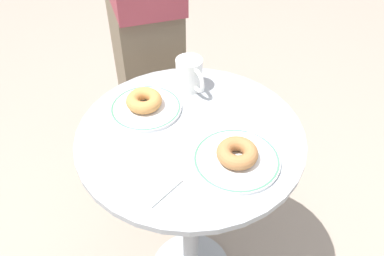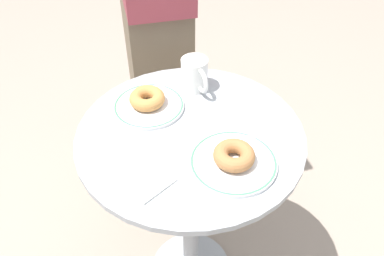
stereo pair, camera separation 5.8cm
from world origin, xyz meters
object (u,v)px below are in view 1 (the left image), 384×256
Objects in this scene: paper_napkin at (150,181)px; person_figure at (142,16)px; cafe_table at (190,188)px; coffee_mug at (190,75)px; donut_cinnamon at (237,153)px; donut_old_fashioned at (144,100)px; plate_right at (236,160)px; plate_left at (146,108)px.

person_figure is (-0.57, 0.45, 0.06)m from paper_napkin.
cafe_table is 0.31m from paper_napkin.
coffee_mug is at bearing -18.51° from person_figure.
donut_cinnamon is 0.88× the size of paper_napkin.
donut_old_fashioned is 0.87× the size of paper_napkin.
person_figure is (-0.67, 0.26, 0.03)m from donut_cinnamon.
plate_right is at bearing 2.28° from cafe_table.
cafe_table is 6.26× the size of coffee_mug.
plate_right is 0.22m from paper_napkin.
donut_old_fashioned and donut_cinnamon have the same top height.
plate_right is 0.32m from donut_old_fashioned.
coffee_mug reaches higher than donut_cinnamon.
paper_napkin is at bearing -37.35° from donut_old_fashioned.
donut_old_fashioned is at bearing -39.26° from person_figure.
person_figure reaches higher than cafe_table.
cafe_table is at bearing 106.00° from paper_napkin.
donut_cinnamon reaches higher than cafe_table.
person_figure reaches higher than donut_old_fashioned.
plate_left is 0.32m from plate_right.
plate_right is at bearing -23.95° from coffee_mug.
cafe_table is at bearing -177.72° from plate_right.
donut_cinnamon is at bearing 2.28° from cafe_table.
plate_left is 0.46m from person_figure.
donut_cinnamon is (0.32, 0.03, 0.00)m from donut_old_fashioned.
person_figure reaches higher than donut_cinnamon.
donut_cinnamon reaches higher than plate_left.
person_figure is at bearing 159.02° from donut_cinnamon.
person_figure is (-0.35, 0.29, 0.03)m from donut_old_fashioned.
plate_left is 0.02m from donut_old_fashioned.
cafe_table is 0.31m from donut_cinnamon.
plate_right is 2.11× the size of donut_cinnamon.
coffee_mug is at bearing 135.53° from cafe_table.
paper_napkin is (-0.10, -0.20, -0.03)m from donut_cinnamon.
plate_left is 0.27m from paper_napkin.
donut_cinnamon is 0.84× the size of coffee_mug.
cafe_table is 0.35m from coffee_mug.
paper_napkin reaches higher than cafe_table.
coffee_mug is 0.39m from person_figure.
donut_old_fashioned is at bearing -171.83° from cafe_table.
paper_napkin is 0.39m from coffee_mug.
plate_left is 1.74× the size of paper_napkin.
person_figure is (-0.51, 0.26, 0.30)m from cafe_table.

